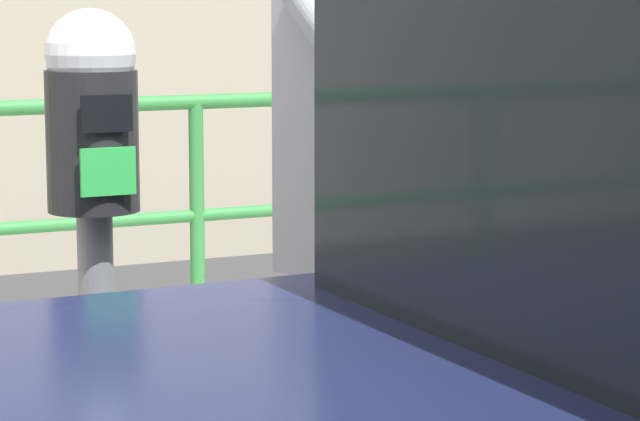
% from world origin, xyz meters
% --- Properties ---
extents(parking_meter, '(0.18, 0.19, 1.43)m').
position_xyz_m(parking_meter, '(-0.29, 0.42, 1.17)').
color(parking_meter, slate).
rests_on(parking_meter, sidewalk_curb).
extents(pedestrian_at_meter, '(0.60, 0.70, 1.71)m').
position_xyz_m(pedestrian_at_meter, '(0.41, 0.57, 1.11)').
color(pedestrian_at_meter, '#1E233F').
rests_on(pedestrian_at_meter, sidewalk_curb).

